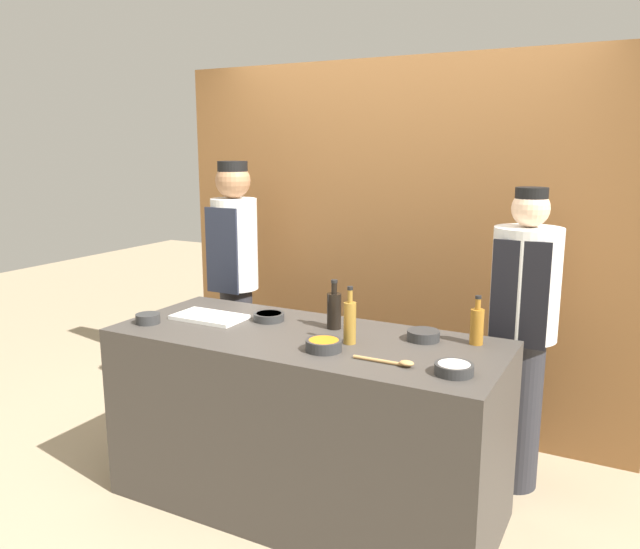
{
  "coord_description": "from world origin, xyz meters",
  "views": [
    {
      "loc": [
        1.46,
        -2.61,
        1.86
      ],
      "look_at": [
        0.0,
        0.16,
        1.21
      ],
      "focal_mm": 35.0,
      "sensor_mm": 36.0,
      "label": 1
    }
  ],
  "objects_px": {
    "sauce_bowl_white": "(454,368)",
    "cutting_board": "(209,317)",
    "sauce_bowl_yellow": "(148,318)",
    "bottle_soy": "(334,310)",
    "bottle_amber": "(477,325)",
    "chef_left": "(235,279)",
    "bottle_vinegar": "(350,321)",
    "wooden_spoon": "(393,362)",
    "sauce_bowl_orange": "(324,345)",
    "sauce_bowl_red": "(269,316)",
    "chef_right": "(522,331)",
    "sauce_bowl_green": "(423,335)"
  },
  "relations": [
    {
      "from": "bottle_amber",
      "to": "chef_left",
      "type": "xyz_separation_m",
      "value": [
        -1.72,
        0.46,
        -0.03
      ]
    },
    {
      "from": "sauce_bowl_orange",
      "to": "bottle_soy",
      "type": "distance_m",
      "value": 0.37
    },
    {
      "from": "sauce_bowl_white",
      "to": "cutting_board",
      "type": "relative_size",
      "value": 0.42
    },
    {
      "from": "wooden_spoon",
      "to": "sauce_bowl_green",
      "type": "bearing_deg",
      "value": 89.72
    },
    {
      "from": "sauce_bowl_yellow",
      "to": "bottle_amber",
      "type": "bearing_deg",
      "value": 15.62
    },
    {
      "from": "sauce_bowl_red",
      "to": "chef_right",
      "type": "xyz_separation_m",
      "value": [
        1.23,
        0.57,
        -0.06
      ]
    },
    {
      "from": "sauce_bowl_red",
      "to": "wooden_spoon",
      "type": "height_order",
      "value": "sauce_bowl_red"
    },
    {
      "from": "sauce_bowl_green",
      "to": "chef_right",
      "type": "height_order",
      "value": "chef_right"
    },
    {
      "from": "chef_right",
      "to": "sauce_bowl_orange",
      "type": "bearing_deg",
      "value": -129.75
    },
    {
      "from": "sauce_bowl_yellow",
      "to": "sauce_bowl_white",
      "type": "height_order",
      "value": "sauce_bowl_yellow"
    },
    {
      "from": "bottle_amber",
      "to": "chef_right",
      "type": "relative_size",
      "value": 0.14
    },
    {
      "from": "sauce_bowl_white",
      "to": "cutting_board",
      "type": "distance_m",
      "value": 1.44
    },
    {
      "from": "sauce_bowl_yellow",
      "to": "sauce_bowl_orange",
      "type": "xyz_separation_m",
      "value": [
        1.04,
        0.03,
        0.0
      ]
    },
    {
      "from": "sauce_bowl_green",
      "to": "bottle_vinegar",
      "type": "xyz_separation_m",
      "value": [
        -0.3,
        -0.21,
        0.08
      ]
    },
    {
      "from": "wooden_spoon",
      "to": "chef_left",
      "type": "relative_size",
      "value": 0.16
    },
    {
      "from": "sauce_bowl_green",
      "to": "bottle_vinegar",
      "type": "bearing_deg",
      "value": -144.1
    },
    {
      "from": "sauce_bowl_yellow",
      "to": "bottle_vinegar",
      "type": "relative_size",
      "value": 0.46
    },
    {
      "from": "wooden_spoon",
      "to": "chef_right",
      "type": "bearing_deg",
      "value": 67.45
    },
    {
      "from": "sauce_bowl_yellow",
      "to": "sauce_bowl_orange",
      "type": "relative_size",
      "value": 0.76
    },
    {
      "from": "sauce_bowl_white",
      "to": "chef_left",
      "type": "relative_size",
      "value": 0.09
    },
    {
      "from": "cutting_board",
      "to": "wooden_spoon",
      "type": "height_order",
      "value": "wooden_spoon"
    },
    {
      "from": "sauce_bowl_green",
      "to": "bottle_amber",
      "type": "xyz_separation_m",
      "value": [
        0.24,
        0.06,
        0.07
      ]
    },
    {
      "from": "bottle_soy",
      "to": "chef_right",
      "type": "relative_size",
      "value": 0.16
    },
    {
      "from": "sauce_bowl_green",
      "to": "wooden_spoon",
      "type": "xyz_separation_m",
      "value": [
        -0.0,
        -0.4,
        -0.01
      ]
    },
    {
      "from": "bottle_soy",
      "to": "chef_left",
      "type": "distance_m",
      "value": 1.14
    },
    {
      "from": "chef_left",
      "to": "sauce_bowl_red",
      "type": "bearing_deg",
      "value": -42.45
    },
    {
      "from": "bottle_vinegar",
      "to": "chef_right",
      "type": "height_order",
      "value": "chef_right"
    },
    {
      "from": "cutting_board",
      "to": "bottle_amber",
      "type": "relative_size",
      "value": 1.64
    },
    {
      "from": "cutting_board",
      "to": "chef_right",
      "type": "distance_m",
      "value": 1.69
    },
    {
      "from": "bottle_soy",
      "to": "bottle_vinegar",
      "type": "distance_m",
      "value": 0.26
    },
    {
      "from": "bottle_soy",
      "to": "sauce_bowl_white",
      "type": "bearing_deg",
      "value": -26.19
    },
    {
      "from": "bottle_soy",
      "to": "sauce_bowl_red",
      "type": "bearing_deg",
      "value": -175.15
    },
    {
      "from": "bottle_soy",
      "to": "sauce_bowl_green",
      "type": "bearing_deg",
      "value": 2.83
    },
    {
      "from": "cutting_board",
      "to": "bottle_soy",
      "type": "height_order",
      "value": "bottle_soy"
    },
    {
      "from": "sauce_bowl_yellow",
      "to": "bottle_vinegar",
      "type": "xyz_separation_m",
      "value": [
        1.1,
        0.19,
        0.08
      ]
    },
    {
      "from": "sauce_bowl_red",
      "to": "sauce_bowl_orange",
      "type": "xyz_separation_m",
      "value": [
        0.5,
        -0.31,
        0.01
      ]
    },
    {
      "from": "wooden_spoon",
      "to": "chef_left",
      "type": "height_order",
      "value": "chef_left"
    },
    {
      "from": "sauce_bowl_yellow",
      "to": "bottle_soy",
      "type": "relative_size",
      "value": 0.5
    },
    {
      "from": "sauce_bowl_white",
      "to": "bottle_vinegar",
      "type": "height_order",
      "value": "bottle_vinegar"
    },
    {
      "from": "sauce_bowl_orange",
      "to": "sauce_bowl_red",
      "type": "bearing_deg",
      "value": 147.97
    },
    {
      "from": "sauce_bowl_white",
      "to": "bottle_soy",
      "type": "bearing_deg",
      "value": 153.81
    },
    {
      "from": "sauce_bowl_green",
      "to": "wooden_spoon",
      "type": "bearing_deg",
      "value": -90.28
    },
    {
      "from": "sauce_bowl_red",
      "to": "wooden_spoon",
      "type": "relative_size",
      "value": 0.59
    },
    {
      "from": "sauce_bowl_red",
      "to": "sauce_bowl_yellow",
      "type": "bearing_deg",
      "value": -147.66
    },
    {
      "from": "chef_right",
      "to": "sauce_bowl_white",
      "type": "bearing_deg",
      "value": -97.38
    },
    {
      "from": "bottle_vinegar",
      "to": "bottle_soy",
      "type": "bearing_deg",
      "value": 133.08
    },
    {
      "from": "sauce_bowl_orange",
      "to": "wooden_spoon",
      "type": "distance_m",
      "value": 0.36
    },
    {
      "from": "sauce_bowl_yellow",
      "to": "sauce_bowl_white",
      "type": "distance_m",
      "value": 1.66
    },
    {
      "from": "sauce_bowl_orange",
      "to": "sauce_bowl_white",
      "type": "distance_m",
      "value": 0.62
    },
    {
      "from": "sauce_bowl_green",
      "to": "sauce_bowl_yellow",
      "type": "relative_size",
      "value": 1.24
    }
  ]
}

